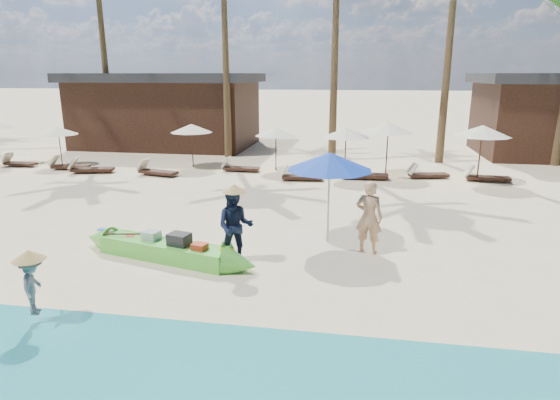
# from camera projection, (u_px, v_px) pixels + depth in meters

# --- Properties ---
(ground) EXTENTS (240.00, 240.00, 0.00)m
(ground) POSITION_uv_depth(u_px,v_px,m) (202.00, 265.00, 10.82)
(ground) COLOR beige
(ground) RESTS_ON ground
(green_canoe) EXTENTS (5.34, 1.66, 0.69)m
(green_canoe) POSITION_uv_depth(u_px,v_px,m) (165.00, 249.00, 11.13)
(green_canoe) COLOR #5CD641
(green_canoe) RESTS_ON ground
(tourist) EXTENTS (0.75, 0.59, 1.82)m
(tourist) POSITION_uv_depth(u_px,v_px,m) (369.00, 217.00, 11.34)
(tourist) COLOR tan
(tourist) RESTS_ON ground
(vendor_green) EXTENTS (0.95, 0.80, 1.76)m
(vendor_green) POSITION_uv_depth(u_px,v_px,m) (235.00, 227.00, 10.74)
(vendor_green) COLOR #141C38
(vendor_green) RESTS_ON ground
(vendor_yellow) EXTENTS (0.65, 0.79, 1.07)m
(vendor_yellow) POSITION_uv_depth(u_px,v_px,m) (33.00, 285.00, 8.15)
(vendor_yellow) COLOR gray
(vendor_yellow) RESTS_ON ground
(blue_umbrella) EXTENTS (2.20, 2.20, 2.37)m
(blue_umbrella) POSITION_uv_depth(u_px,v_px,m) (330.00, 161.00, 11.77)
(blue_umbrella) COLOR #99999E
(blue_umbrella) RESTS_ON ground
(resort_parasol_3) EXTENTS (1.79, 1.79, 1.84)m
(resort_parasol_3) POSITION_uv_depth(u_px,v_px,m) (58.00, 131.00, 22.09)
(resort_parasol_3) COLOR #3D2219
(resort_parasol_3) RESTS_ON ground
(lounger_3_left) EXTENTS (1.67, 0.59, 0.56)m
(lounger_3_left) POSITION_uv_depth(u_px,v_px,m) (18.00, 162.00, 22.27)
(lounger_3_left) COLOR #3D2219
(lounger_3_left) RESTS_ON ground
(lounger_3_right) EXTENTS (1.80, 0.82, 0.59)m
(lounger_3_right) POSITION_uv_depth(u_px,v_px,m) (68.00, 165.00, 21.50)
(lounger_3_right) COLOR #3D2219
(lounger_3_right) RESTS_ON ground
(resort_parasol_4) EXTENTS (1.96, 1.96, 2.02)m
(resort_parasol_4) POSITION_uv_depth(u_px,v_px,m) (191.00, 128.00, 21.73)
(resort_parasol_4) COLOR #3D2219
(resort_parasol_4) RESTS_ON ground
(lounger_4_left) EXTENTS (1.98, 1.01, 0.64)m
(lounger_4_left) POSITION_uv_depth(u_px,v_px,m) (89.00, 168.00, 20.76)
(lounger_4_left) COLOR #3D2219
(lounger_4_left) RESTS_ON ground
(lounger_4_right) EXTENTS (1.92, 0.98, 0.62)m
(lounger_4_right) POSITION_uv_depth(u_px,v_px,m) (156.00, 171.00, 20.27)
(lounger_4_right) COLOR #3D2219
(lounger_4_right) RESTS_ON ground
(resort_parasol_5) EXTENTS (1.89, 1.89, 1.94)m
(resort_parasol_5) POSITION_uv_depth(u_px,v_px,m) (276.00, 132.00, 21.01)
(resort_parasol_5) COLOR #3D2219
(resort_parasol_5) RESTS_ON ground
(lounger_5_left) EXTENTS (1.70, 0.55, 0.58)m
(lounger_5_left) POSITION_uv_depth(u_px,v_px,m) (239.00, 167.00, 21.10)
(lounger_5_left) COLOR #3D2219
(lounger_5_left) RESTS_ON ground
(resort_parasol_6) EXTENTS (2.04, 2.04, 2.10)m
(resort_parasol_6) POSITION_uv_depth(u_px,v_px,m) (346.00, 133.00, 19.53)
(resort_parasol_6) COLOR #3D2219
(resort_parasol_6) RESTS_ON ground
(lounger_6_left) EXTENTS (1.81, 0.73, 0.60)m
(lounger_6_left) POSITION_uv_depth(u_px,v_px,m) (299.00, 176.00, 19.30)
(lounger_6_left) COLOR #3D2219
(lounger_6_left) RESTS_ON ground
(lounger_6_right) EXTENTS (1.72, 0.76, 0.56)m
(lounger_6_right) POSITION_uv_depth(u_px,v_px,m) (323.00, 172.00, 20.11)
(lounger_6_right) COLOR #3D2219
(lounger_6_right) RESTS_ON ground
(resort_parasol_7) EXTENTS (2.21, 2.21, 2.28)m
(resort_parasol_7) POSITION_uv_depth(u_px,v_px,m) (388.00, 128.00, 19.91)
(resort_parasol_7) COLOR #3D2219
(resort_parasol_7) RESTS_ON ground
(lounger_7_left) EXTENTS (1.98, 0.63, 0.67)m
(lounger_7_left) POSITION_uv_depth(u_px,v_px,m) (362.00, 174.00, 19.52)
(lounger_7_left) COLOR #3D2219
(lounger_7_left) RESTS_ON ground
(lounger_7_right) EXTENTS (1.79, 0.89, 0.58)m
(lounger_7_right) POSITION_uv_depth(u_px,v_px,m) (426.00, 174.00, 19.70)
(lounger_7_right) COLOR #3D2219
(lounger_7_right) RESTS_ON ground
(resort_parasol_8) EXTENTS (2.24, 2.24, 2.30)m
(resort_parasol_8) POSITION_uv_depth(u_px,v_px,m) (482.00, 131.00, 18.59)
(resort_parasol_8) COLOR #3D2219
(resort_parasol_8) RESTS_ON ground
(lounger_8_left) EXTENTS (1.82, 0.66, 0.61)m
(lounger_8_left) POSITION_uv_depth(u_px,v_px,m) (485.00, 176.00, 19.16)
(lounger_8_left) COLOR #3D2219
(lounger_8_left) RESTS_ON ground
(pavilion_west) EXTENTS (10.80, 6.60, 4.30)m
(pavilion_west) POSITION_uv_depth(u_px,v_px,m) (168.00, 109.00, 28.18)
(pavilion_west) COLOR #3D2219
(pavilion_west) RESTS_ON ground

